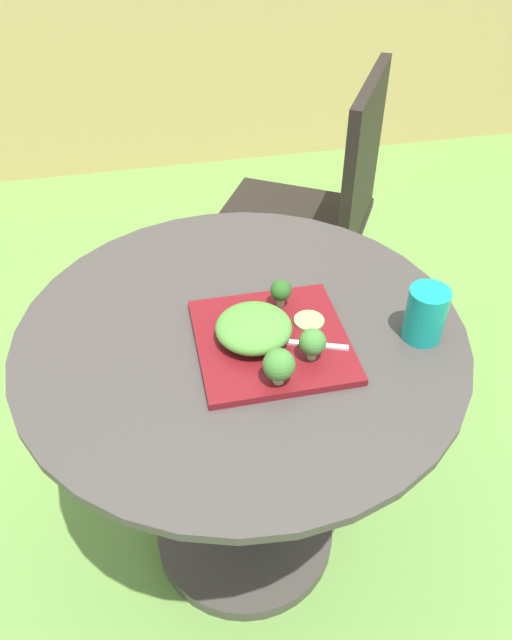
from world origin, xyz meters
TOP-DOWN VIEW (x-y plane):
  - ground_plane at (0.00, 0.00)m, footprint 12.00×12.00m
  - patio_table at (0.00, 0.00)m, footprint 0.82×0.82m
  - patio_chair at (0.36, 0.69)m, footprint 0.60×0.60m
  - salad_plate at (0.05, -0.05)m, footprint 0.26×0.26m
  - drinking_glass at (0.31, -0.08)m, footprint 0.07×0.07m
  - fork at (0.08, -0.07)m, footprint 0.15×0.07m
  - lettuce_mound at (0.02, -0.04)m, footprint 0.13×0.13m
  - broccoli_floret_0 at (0.08, 0.04)m, footprint 0.04×0.04m
  - broccoli_floret_1 at (0.03, -0.15)m, footprint 0.05×0.05m
  - broccoli_floret_2 at (0.10, -0.11)m, footprint 0.05×0.05m
  - cucumber_slice_0 at (0.12, -0.02)m, footprint 0.06×0.06m

SIDE VIEW (x-z plane):
  - ground_plane at x=0.00m, z-range 0.00..0.00m
  - patio_table at x=0.00m, z-range 0.07..0.77m
  - patio_chair at x=0.36m, z-range 0.08..0.98m
  - salad_plate at x=0.05m, z-range 0.70..0.72m
  - fork at x=0.08m, z-range 0.72..0.72m
  - cucumber_slice_0 at x=0.12m, z-range 0.72..0.72m
  - lettuce_mound at x=0.02m, z-range 0.72..0.77m
  - drinking_glass at x=0.31m, z-range 0.70..0.80m
  - broccoli_floret_2 at x=0.10m, z-range 0.72..0.78m
  - broccoli_floret_0 at x=0.08m, z-range 0.72..0.78m
  - broccoli_floret_1 at x=0.03m, z-range 0.72..0.79m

